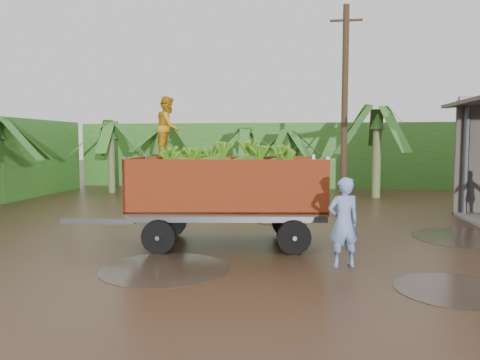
% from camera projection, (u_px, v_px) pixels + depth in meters
% --- Properties ---
extents(ground, '(100.00, 100.00, 0.00)m').
position_uv_depth(ground, '(314.00, 247.00, 11.36)').
color(ground, black).
rests_on(ground, ground).
extents(hedge_north, '(22.00, 3.00, 3.60)m').
position_uv_depth(hedge_north, '(273.00, 155.00, 27.29)').
color(hedge_north, '#2D661E').
rests_on(hedge_north, ground).
extents(banana_trailer, '(6.61, 2.82, 3.68)m').
position_uv_depth(banana_trailer, '(227.00, 188.00, 11.59)').
color(banana_trailer, '#AD3818').
rests_on(banana_trailer, ground).
extents(man_blue, '(0.78, 0.64, 1.84)m').
position_uv_depth(man_blue, '(343.00, 222.00, 9.55)').
color(man_blue, '#7590D6').
rests_on(man_blue, ground).
extents(utility_pole, '(1.20, 0.24, 7.65)m').
position_uv_depth(utility_pole, '(345.00, 107.00, 17.67)').
color(utility_pole, '#47301E').
rests_on(utility_pole, ground).
extents(banana_plants, '(24.27, 20.08, 4.25)m').
position_uv_depth(banana_plants, '(158.00, 161.00, 18.47)').
color(banana_plants, '#2D661E').
rests_on(banana_plants, ground).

